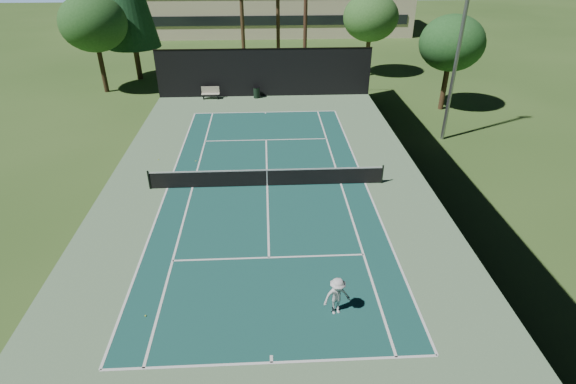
# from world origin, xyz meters

# --- Properties ---
(ground) EXTENTS (160.00, 160.00, 0.00)m
(ground) POSITION_xyz_m (0.00, 0.00, 0.00)
(ground) COLOR #355620
(ground) RESTS_ON ground
(apron_slab) EXTENTS (18.00, 32.00, 0.01)m
(apron_slab) POSITION_xyz_m (0.00, 0.00, 0.01)
(apron_slab) COLOR #658A60
(apron_slab) RESTS_ON ground
(court_surface) EXTENTS (10.97, 23.77, 0.01)m
(court_surface) POSITION_xyz_m (0.00, 0.00, 0.01)
(court_surface) COLOR #184E47
(court_surface) RESTS_ON ground
(court_lines) EXTENTS (11.07, 23.87, 0.01)m
(court_lines) POSITION_xyz_m (0.00, 0.00, 0.02)
(court_lines) COLOR white
(court_lines) RESTS_ON ground
(tennis_net) EXTENTS (12.90, 0.10, 1.10)m
(tennis_net) POSITION_xyz_m (0.00, 0.00, 0.56)
(tennis_net) COLOR black
(tennis_net) RESTS_ON ground
(fence) EXTENTS (18.04, 32.05, 4.03)m
(fence) POSITION_xyz_m (0.00, 0.06, 2.01)
(fence) COLOR black
(fence) RESTS_ON ground
(player) EXTENTS (1.12, 0.80, 1.57)m
(player) POSITION_xyz_m (2.42, -9.74, 0.79)
(player) COLOR silver
(player) RESTS_ON ground
(tennis_ball_a) EXTENTS (0.07, 0.07, 0.07)m
(tennis_ball_a) POSITION_xyz_m (-4.55, -9.59, 0.03)
(tennis_ball_a) COLOR #B7CD2E
(tennis_ball_a) RESTS_ON ground
(tennis_ball_b) EXTENTS (0.07, 0.07, 0.07)m
(tennis_ball_b) POSITION_xyz_m (-4.34, 3.34, 0.03)
(tennis_ball_b) COLOR #C5DE32
(tennis_ball_b) RESTS_ON ground
(tennis_ball_c) EXTENTS (0.06, 0.06, 0.06)m
(tennis_ball_c) POSITION_xyz_m (1.08, 1.38, 0.03)
(tennis_ball_c) COLOR #B9CC2E
(tennis_ball_c) RESTS_ON ground
(tennis_ball_d) EXTENTS (0.07, 0.07, 0.07)m
(tennis_ball_d) POSITION_xyz_m (-6.67, 3.64, 0.03)
(tennis_ball_d) COLOR #C0D931
(tennis_ball_d) RESTS_ON ground
(park_bench) EXTENTS (1.50, 0.45, 1.02)m
(park_bench) POSITION_xyz_m (-4.59, 15.51, 0.55)
(park_bench) COLOR beige
(park_bench) RESTS_ON ground
(trash_bin) EXTENTS (0.56, 0.56, 0.95)m
(trash_bin) POSITION_xyz_m (-0.71, 15.55, 0.48)
(trash_bin) COLOR black
(trash_bin) RESTS_ON ground
(decid_tree_a) EXTENTS (5.12, 5.12, 7.62)m
(decid_tree_a) POSITION_xyz_m (10.00, 22.00, 5.42)
(decid_tree_a) COLOR #49351F
(decid_tree_a) RESTS_ON ground
(decid_tree_b) EXTENTS (4.80, 4.80, 7.14)m
(decid_tree_b) POSITION_xyz_m (14.00, 12.00, 5.08)
(decid_tree_b) COLOR #4F3722
(decid_tree_b) RESTS_ON ground
(decid_tree_c) EXTENTS (5.44, 5.44, 8.09)m
(decid_tree_c) POSITION_xyz_m (-14.00, 18.00, 5.76)
(decid_tree_c) COLOR #3F2D1B
(decid_tree_c) RESTS_ON ground
(campus_building) EXTENTS (40.50, 12.50, 8.30)m
(campus_building) POSITION_xyz_m (0.00, 45.98, 4.21)
(campus_building) COLOR beige
(campus_building) RESTS_ON ground
(light_pole) EXTENTS (0.90, 0.25, 12.22)m
(light_pole) POSITION_xyz_m (12.00, 6.00, 6.46)
(light_pole) COLOR gray
(light_pole) RESTS_ON ground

